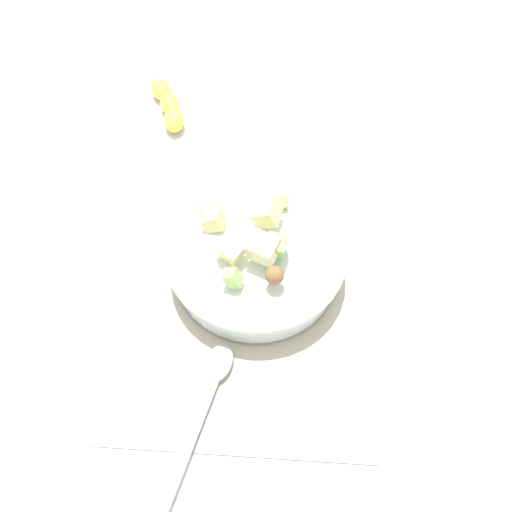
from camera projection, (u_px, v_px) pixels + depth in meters
name	position (u px, v px, depth m)	size (l,w,h in m)	color
ground_plane	(249.00, 280.00, 0.79)	(2.40, 2.40, 0.00)	silver
placemat	(249.00, 279.00, 0.79)	(0.51, 0.35, 0.01)	#BCB299
salad_bowl	(256.00, 258.00, 0.77)	(0.26, 0.26, 0.10)	white
serving_spoon	(204.00, 400.00, 0.67)	(0.24, 0.09, 0.01)	#B7B7BC
banana_whole	(168.00, 105.00, 0.99)	(0.15, 0.09, 0.04)	yellow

